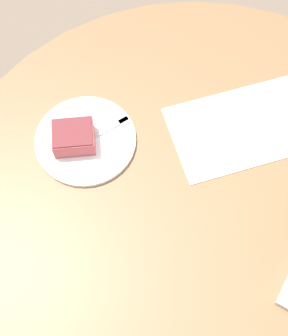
{
  "coord_description": "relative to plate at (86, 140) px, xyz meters",
  "views": [
    {
      "loc": [
        0.33,
        0.22,
        1.8
      ],
      "look_at": [
        0.07,
        -0.16,
        0.81
      ],
      "focal_mm": 50.0,
      "sensor_mm": 36.0,
      "label": 1
    }
  ],
  "objects": [
    {
      "name": "fork",
      "position": [
        -0.05,
        0.01,
        0.01
      ],
      "size": [
        0.17,
        0.03,
        0.0
      ],
      "rotation": [
        0.0,
        0.0,
        9.4
      ],
      "color": "silver",
      "rests_on": "plate"
    },
    {
      "name": "paper_document",
      "position": [
        -0.35,
        0.19,
        -0.0
      ],
      "size": [
        0.43,
        0.33,
        0.0
      ],
      "rotation": [
        0.0,
        0.0,
        -0.3
      ],
      "color": "white",
      "rests_on": "dining_table"
    },
    {
      "name": "dining_table",
      "position": [
        -0.13,
        0.32,
        -0.12
      ],
      "size": [
        1.29,
        1.29,
        0.77
      ],
      "color": "brown",
      "rests_on": "ground_plane"
    },
    {
      "name": "plate",
      "position": [
        0.0,
        0.0,
        0.0
      ],
      "size": [
        0.25,
        0.25,
        0.01
      ],
      "color": "white",
      "rests_on": "dining_table"
    },
    {
      "name": "cake_slice",
      "position": [
        0.03,
        -0.01,
        0.03
      ],
      "size": [
        0.13,
        0.12,
        0.05
      ],
      "rotation": [
        0.0,
        0.0,
        5.78
      ],
      "color": "#B74C51",
      "rests_on": "plate"
    },
    {
      "name": "ground_plane",
      "position": [
        -0.13,
        0.32,
        -0.78
      ],
      "size": [
        12.0,
        12.0,
        0.0
      ],
      "primitive_type": "plane",
      "color": "#6B5B4C"
    }
  ]
}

